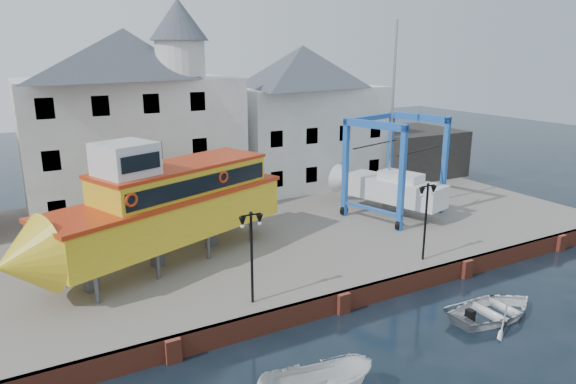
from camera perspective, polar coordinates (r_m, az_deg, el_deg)
ground at (r=24.55m, az=6.05°, el=-13.18°), size 140.00×140.00×0.00m
hardstanding at (r=33.14m, az=-4.88°, el=-4.47°), size 44.00×22.00×1.00m
quay_wall at (r=24.39m, az=5.94°, el=-12.05°), size 44.00×0.47×1.00m
building_white_main at (r=37.02m, az=-16.90°, el=7.92°), size 14.00×8.30×14.00m
building_white_right at (r=42.75m, az=1.61°, el=8.46°), size 12.00×8.00×11.20m
shed_dark at (r=47.61m, az=13.27°, el=4.37°), size 8.00×7.00×4.00m
lamp_post_left at (r=21.94m, az=-4.10°, el=-4.72°), size 1.12×0.32×4.20m
lamp_post_right at (r=27.45m, az=15.18°, el=-1.11°), size 1.12×0.32×4.20m
tour_boat at (r=26.57m, az=-14.60°, el=-1.72°), size 15.46×8.98×6.62m
travel_lift at (r=35.66m, az=10.72°, el=1.13°), size 6.96×8.63×12.65m
motorboat_b at (r=25.86m, az=21.91°, el=-12.73°), size 4.63×3.33×0.95m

